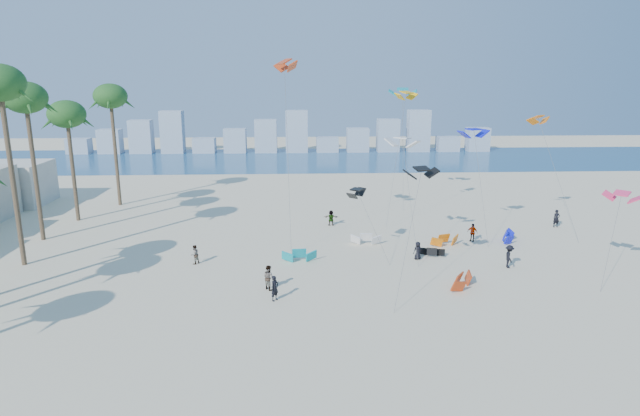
{
  "coord_description": "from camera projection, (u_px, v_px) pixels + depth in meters",
  "views": [
    {
      "loc": [
        0.99,
        -26.62,
        15.02
      ],
      "look_at": [
        3.0,
        16.0,
        4.5
      ],
      "focal_mm": 30.08,
      "sensor_mm": 36.0,
      "label": 1
    }
  ],
  "objects": [
    {
      "name": "ocean",
      "position": [
        290.0,
        160.0,
        99.19
      ],
      "size": [
        220.0,
        220.0,
        0.0
      ],
      "primitive_type": "plane",
      "color": "navy",
      "rests_on": "ground"
    },
    {
      "name": "kitesurfers_far",
      "position": [
        415.0,
        238.0,
        48.08
      ],
      "size": [
        35.73,
        14.22,
        1.88
      ],
      "color": "black",
      "rests_on": "ground"
    },
    {
      "name": "distant_skyline",
      "position": [
        284.0,
        137.0,
        108.1
      ],
      "size": [
        85.0,
        3.0,
        8.4
      ],
      "color": "#9EADBF",
      "rests_on": "ground"
    },
    {
      "name": "kitesurfer_near",
      "position": [
        275.0,
        288.0,
        36.68
      ],
      "size": [
        0.75,
        0.78,
        1.79
      ],
      "primitive_type": "imported",
      "rotation": [
        0.0,
        0.0,
        0.88
      ],
      "color": "black",
      "rests_on": "ground"
    },
    {
      "name": "kitesurfer_mid",
      "position": [
        269.0,
        277.0,
        38.64
      ],
      "size": [
        1.09,
        1.12,
        1.81
      ],
      "primitive_type": "imported",
      "rotation": [
        0.0,
        0.0,
        2.26
      ],
      "color": "gray",
      "rests_on": "ground"
    },
    {
      "name": "grounded_kites",
      "position": [
        418.0,
        250.0,
        46.26
      ],
      "size": [
        21.96,
        14.08,
        0.96
      ],
      "color": "#0D93A0",
      "rests_on": "ground"
    },
    {
      "name": "ground",
      "position": [
        279.0,
        358.0,
        29.37
      ],
      "size": [
        220.0,
        220.0,
        0.0
      ],
      "primitive_type": "plane",
      "color": "beige",
      "rests_on": "ground"
    },
    {
      "name": "flying_kites",
      "position": [
        420.0,
        119.0,
        48.5
      ],
      "size": [
        28.46,
        31.69,
        16.93
      ],
      "color": "black",
      "rests_on": "ground"
    }
  ]
}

